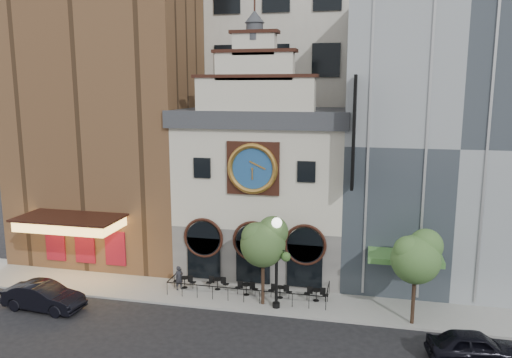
{
  "coord_description": "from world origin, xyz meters",
  "views": [
    {
      "loc": [
        7.5,
        -28.26,
        13.87
      ],
      "look_at": [
        -0.27,
        6.0,
        7.43
      ],
      "focal_mm": 35.0,
      "sensor_mm": 36.0,
      "label": 1
    }
  ],
  "objects_px": {
    "car_left": "(44,296)",
    "lamppost": "(277,253)",
    "bistro_3": "(280,291)",
    "tree_right": "(417,255)",
    "bistro_1": "(218,283)",
    "tree_left": "(264,241)",
    "car_right": "(475,347)",
    "bistro_4": "(316,294)",
    "bistro_2": "(246,288)",
    "bistro_0": "(185,281)",
    "pedestrian": "(179,278)"
  },
  "relations": [
    {
      "from": "pedestrian",
      "to": "lamppost",
      "type": "xyz_separation_m",
      "value": [
        7.05,
        -1.34,
        2.8
      ]
    },
    {
      "from": "car_right",
      "to": "pedestrian",
      "type": "distance_m",
      "value": 18.82
    },
    {
      "from": "pedestrian",
      "to": "tree_right",
      "type": "relative_size",
      "value": 0.29
    },
    {
      "from": "pedestrian",
      "to": "bistro_3",
      "type": "bearing_deg",
      "value": -50.89
    },
    {
      "from": "bistro_3",
      "to": "car_right",
      "type": "height_order",
      "value": "car_right"
    },
    {
      "from": "pedestrian",
      "to": "bistro_0",
      "type": "bearing_deg",
      "value": 0.57
    },
    {
      "from": "bistro_0",
      "to": "lamppost",
      "type": "xyz_separation_m",
      "value": [
        6.79,
        -1.68,
        3.17
      ]
    },
    {
      "from": "car_right",
      "to": "tree_right",
      "type": "xyz_separation_m",
      "value": [
        -2.77,
        3.5,
        3.51
      ]
    },
    {
      "from": "bistro_4",
      "to": "lamppost",
      "type": "bearing_deg",
      "value": -146.91
    },
    {
      "from": "bistro_0",
      "to": "bistro_1",
      "type": "distance_m",
      "value": 2.33
    },
    {
      "from": "bistro_4",
      "to": "tree_left",
      "type": "xyz_separation_m",
      "value": [
        -3.26,
        -1.16,
        3.76
      ]
    },
    {
      "from": "car_left",
      "to": "tree_right",
      "type": "xyz_separation_m",
      "value": [
        22.67,
        2.92,
        3.47
      ]
    },
    {
      "from": "bistro_1",
      "to": "bistro_0",
      "type": "bearing_deg",
      "value": -174.48
    },
    {
      "from": "bistro_4",
      "to": "car_right",
      "type": "distance_m",
      "value": 10.2
    },
    {
      "from": "car_left",
      "to": "lamppost",
      "type": "xyz_separation_m",
      "value": [
        14.38,
        3.22,
        2.92
      ]
    },
    {
      "from": "bistro_1",
      "to": "pedestrian",
      "type": "xyz_separation_m",
      "value": [
        -2.58,
        -0.56,
        0.37
      ]
    },
    {
      "from": "car_left",
      "to": "bistro_2",
      "type": "bearing_deg",
      "value": -64.53
    },
    {
      "from": "bistro_4",
      "to": "lamppost",
      "type": "distance_m",
      "value": 4.25
    },
    {
      "from": "tree_left",
      "to": "bistro_4",
      "type": "bearing_deg",
      "value": 19.67
    },
    {
      "from": "pedestrian",
      "to": "bistro_1",
      "type": "bearing_deg",
      "value": -39.75
    },
    {
      "from": "bistro_4",
      "to": "bistro_3",
      "type": "bearing_deg",
      "value": -178.63
    },
    {
      "from": "car_left",
      "to": "bistro_4",
      "type": "bearing_deg",
      "value": -69.82
    },
    {
      "from": "bistro_3",
      "to": "tree_right",
      "type": "height_order",
      "value": "tree_right"
    },
    {
      "from": "bistro_0",
      "to": "lamppost",
      "type": "relative_size",
      "value": 0.27
    },
    {
      "from": "bistro_4",
      "to": "tree_left",
      "type": "relative_size",
      "value": 0.27
    },
    {
      "from": "bistro_2",
      "to": "lamppost",
      "type": "xyz_separation_m",
      "value": [
        2.31,
        -1.46,
        3.17
      ]
    },
    {
      "from": "bistro_4",
      "to": "tree_left",
      "type": "distance_m",
      "value": 5.11
    },
    {
      "from": "bistro_1",
      "to": "car_left",
      "type": "bearing_deg",
      "value": -152.67
    },
    {
      "from": "car_left",
      "to": "pedestrian",
      "type": "relative_size",
      "value": 3.13
    },
    {
      "from": "bistro_1",
      "to": "car_right",
      "type": "height_order",
      "value": "car_right"
    },
    {
      "from": "lamppost",
      "to": "tree_right",
      "type": "relative_size",
      "value": 1.03
    },
    {
      "from": "bistro_3",
      "to": "car_left",
      "type": "bearing_deg",
      "value": -161.86
    },
    {
      "from": "pedestrian",
      "to": "lamppost",
      "type": "height_order",
      "value": "lamppost"
    },
    {
      "from": "bistro_3",
      "to": "car_left",
      "type": "relative_size",
      "value": 0.3
    },
    {
      "from": "bistro_1",
      "to": "bistro_3",
      "type": "height_order",
      "value": "same"
    },
    {
      "from": "bistro_0",
      "to": "tree_right",
      "type": "height_order",
      "value": "tree_right"
    },
    {
      "from": "bistro_1",
      "to": "bistro_2",
      "type": "distance_m",
      "value": 2.2
    },
    {
      "from": "bistro_4",
      "to": "pedestrian",
      "type": "height_order",
      "value": "pedestrian"
    },
    {
      "from": "bistro_0",
      "to": "pedestrian",
      "type": "bearing_deg",
      "value": -127.36
    },
    {
      "from": "car_right",
      "to": "pedestrian",
      "type": "bearing_deg",
      "value": 66.8
    },
    {
      "from": "bistro_0",
      "to": "bistro_2",
      "type": "height_order",
      "value": "same"
    },
    {
      "from": "bistro_4",
      "to": "lamppost",
      "type": "height_order",
      "value": "lamppost"
    },
    {
      "from": "car_right",
      "to": "bistro_4",
      "type": "bearing_deg",
      "value": 51.07
    },
    {
      "from": "car_right",
      "to": "bistro_1",
      "type": "bearing_deg",
      "value": 62.48
    },
    {
      "from": "bistro_3",
      "to": "bistro_4",
      "type": "bearing_deg",
      "value": 1.37
    },
    {
      "from": "car_left",
      "to": "tree_right",
      "type": "bearing_deg",
      "value": -78.34
    },
    {
      "from": "car_left",
      "to": "tree_right",
      "type": "relative_size",
      "value": 0.92
    },
    {
      "from": "bistro_1",
      "to": "tree_left",
      "type": "height_order",
      "value": "tree_left"
    },
    {
      "from": "tree_right",
      "to": "bistro_3",
      "type": "bearing_deg",
      "value": 167.91
    },
    {
      "from": "bistro_4",
      "to": "car_right",
      "type": "height_order",
      "value": "car_right"
    }
  ]
}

